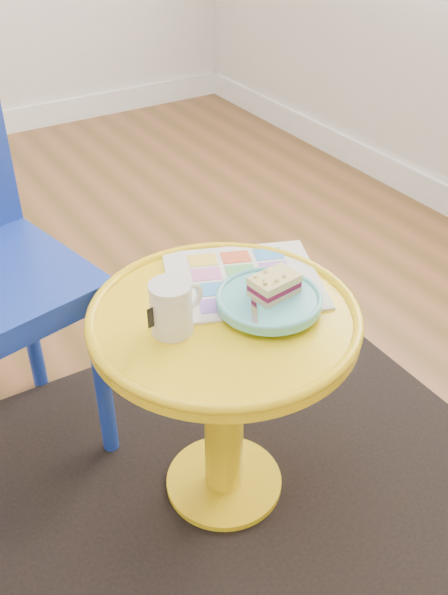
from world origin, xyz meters
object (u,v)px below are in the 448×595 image
mug (172,306)px  newspaper (243,280)px  side_table (224,370)px  plate (269,301)px

mug → newspaper: bearing=10.5°
side_table → mug: (-0.11, 0.01, 0.20)m
side_table → mug: mug is taller
mug → plate: (0.19, -0.04, -0.03)m
side_table → plate: (0.08, -0.03, 0.16)m
newspaper → mug: bearing=-139.0°
side_table → mug: 0.22m
newspaper → mug: mug is taller
mug → plate: bearing=-20.4°
side_table → plate: size_ratio=2.58×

